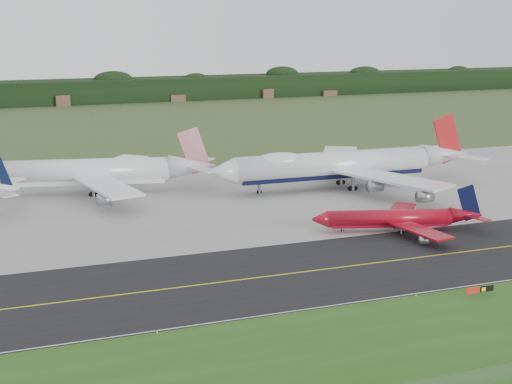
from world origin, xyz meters
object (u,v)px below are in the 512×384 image
(jet_star_tail, at_px, (93,172))
(taxiway_sign, at_px, (480,290))
(jet_ba_747, at_px, (342,164))
(jet_red_737, at_px, (399,218))

(jet_star_tail, bearing_deg, taxiway_sign, -61.35)
(jet_ba_747, bearing_deg, jet_red_737, -98.55)
(taxiway_sign, bearing_deg, jet_ba_747, 80.71)
(jet_red_737, distance_m, jet_star_tail, 79.05)
(jet_red_737, height_order, jet_star_tail, jet_star_tail)
(jet_ba_747, height_order, taxiway_sign, jet_ba_747)
(taxiway_sign, bearing_deg, jet_red_737, 79.92)
(jet_red_737, distance_m, taxiway_sign, 37.13)
(jet_star_tail, bearing_deg, jet_red_737, -44.26)
(jet_ba_747, height_order, jet_red_737, jet_ba_747)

